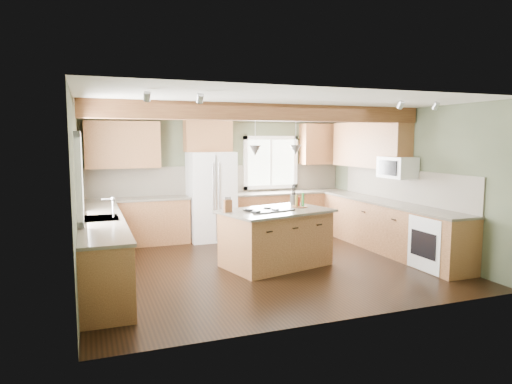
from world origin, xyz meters
name	(u,v)px	position (x,y,z in m)	size (l,w,h in m)	color
floor	(263,264)	(0.00, 0.00, 0.00)	(5.60, 5.60, 0.00)	black
ceiling	(263,105)	(0.00, 0.00, 2.60)	(5.60, 5.60, 0.00)	silver
wall_back	(220,175)	(0.00, 2.50, 1.30)	(5.60, 5.60, 0.00)	#414833
wall_left	(77,193)	(-2.80, 0.00, 1.30)	(5.00, 5.00, 0.00)	#414833
wall_right	(405,181)	(2.80, 0.00, 1.30)	(5.00, 5.00, 0.00)	#414833
ceiling_beam	(266,112)	(0.00, -0.12, 2.47)	(5.55, 0.26, 0.26)	#562A18
soffit_trim	(221,116)	(0.00, 2.40, 2.54)	(5.55, 0.20, 0.10)	#562A18
backsplash_back	(220,179)	(0.00, 2.48, 1.21)	(5.58, 0.03, 0.58)	brown
backsplash_right	(402,185)	(2.78, 0.05, 1.21)	(0.03, 3.70, 0.58)	brown
base_cab_back_left	(136,222)	(-1.79, 2.20, 0.44)	(2.02, 0.60, 0.88)	brown
counter_back_left	(136,199)	(-1.79, 2.20, 0.90)	(2.06, 0.64, 0.04)	#433B31
base_cab_back_right	(289,213)	(1.49, 2.20, 0.44)	(2.62, 0.60, 0.88)	brown
counter_back_right	(290,192)	(1.49, 2.20, 0.90)	(2.66, 0.64, 0.04)	#433B31
base_cab_left	(102,250)	(-2.50, 0.05, 0.44)	(0.60, 3.70, 0.88)	brown
counter_left	(100,219)	(-2.50, 0.05, 0.90)	(0.64, 3.74, 0.04)	#433B31
base_cab_right	(388,228)	(2.50, 0.05, 0.44)	(0.60, 3.70, 0.88)	brown
counter_right	(389,203)	(2.50, 0.05, 0.90)	(0.64, 3.74, 0.04)	#433B31
upper_cab_back_left	(123,145)	(-1.99, 2.33, 1.95)	(1.40, 0.35, 0.90)	brown
upper_cab_over_fridge	(208,135)	(-0.30, 2.33, 2.15)	(0.96, 0.35, 0.70)	brown
upper_cab_right	(369,145)	(2.62, 0.90, 1.95)	(0.35, 2.20, 0.90)	brown
upper_cab_back_corner	(320,144)	(2.30, 2.33, 1.95)	(0.90, 0.35, 0.90)	brown
window_left	(78,175)	(-2.78, 0.05, 1.55)	(0.04, 1.60, 1.05)	white
window_back	(270,162)	(1.15, 2.48, 1.55)	(1.10, 0.04, 1.00)	white
sink	(100,219)	(-2.50, 0.05, 0.91)	(0.50, 0.65, 0.03)	#262628
faucet	(113,208)	(-2.32, 0.05, 1.05)	(0.02, 0.02, 0.28)	#B2B2B7
dishwasher	(106,276)	(-2.49, -1.25, 0.43)	(0.60, 0.60, 0.84)	white
oven	(439,243)	(2.49, -1.25, 0.43)	(0.60, 0.72, 0.84)	white
microwave	(397,167)	(2.58, -0.05, 1.55)	(0.40, 0.70, 0.38)	white
pendant_left	(255,151)	(-0.21, -0.22, 1.88)	(0.18, 0.18, 0.16)	#B2B2B7
pendant_right	(296,150)	(0.57, -0.02, 1.88)	(0.18, 0.18, 0.16)	#B2B2B7
refrigerator	(211,196)	(-0.30, 2.12, 0.90)	(0.90, 0.74, 1.80)	white
island	(276,239)	(0.18, -0.12, 0.44)	(1.61, 0.99, 0.88)	brown
island_top	(276,211)	(0.18, -0.12, 0.90)	(1.72, 1.09, 0.04)	#433B31
cooktop	(269,210)	(0.05, -0.15, 0.93)	(0.70, 0.47, 0.02)	black
knife_block	(228,206)	(-0.61, -0.08, 1.02)	(0.12, 0.09, 0.19)	brown
utensil_crock	(294,200)	(0.73, 0.37, 1.00)	(0.12, 0.12, 0.16)	#38312D
bottle_tray	(300,200)	(0.68, 0.02, 1.03)	(0.25, 0.25, 0.23)	brown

